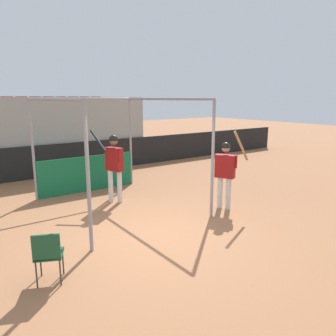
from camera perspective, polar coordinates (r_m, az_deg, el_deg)
ground_plane at (r=6.82m, az=-2.14°, el=-11.93°), size 60.00×60.00×0.00m
outfield_wall at (r=12.48m, az=-19.19°, el=1.29°), size 24.00×0.12×1.16m
bleacher_section at (r=13.95m, az=-21.42°, el=5.68°), size 7.60×3.20×2.84m
batting_cage at (r=9.26m, az=-12.06°, el=2.44°), size 3.08×3.90×2.78m
player_batter at (r=8.81m, az=-9.41°, el=1.09°), size 0.60×0.84×1.95m
player_waiting at (r=8.30m, az=9.98°, el=-0.19°), size 0.67×0.67×2.03m
folding_chair at (r=5.37m, az=-20.19°, el=-13.60°), size 0.53×0.53×0.84m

